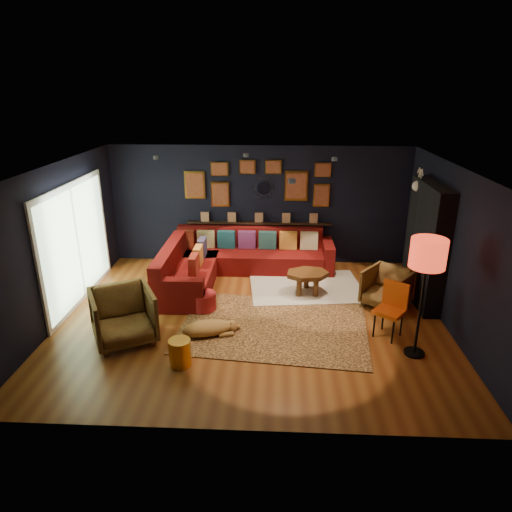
{
  "coord_description": "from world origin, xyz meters",
  "views": [
    {
      "loc": [
        0.42,
        -7.01,
        3.8
      ],
      "look_at": [
        0.05,
        0.3,
        1.04
      ],
      "focal_mm": 32.0,
      "sensor_mm": 36.0,
      "label": 1
    }
  ],
  "objects_px": {
    "coffee_table": "(307,276)",
    "armchair_left": "(123,314)",
    "pouf": "(203,301)",
    "gold_stool": "(180,353)",
    "armchair_right": "(387,286)",
    "dog": "(207,325)",
    "sectional": "(228,262)",
    "floor_lamp": "(428,258)",
    "orange_chair": "(392,305)"
  },
  "relations": [
    {
      "from": "pouf",
      "to": "armchair_right",
      "type": "bearing_deg",
      "value": 6.03
    },
    {
      "from": "floor_lamp",
      "to": "armchair_left",
      "type": "bearing_deg",
      "value": 177.71
    },
    {
      "from": "sectional",
      "to": "coffee_table",
      "type": "xyz_separation_m",
      "value": [
        1.61,
        -0.77,
        0.04
      ]
    },
    {
      "from": "armchair_left",
      "to": "floor_lamp",
      "type": "xyz_separation_m",
      "value": [
        4.46,
        -0.18,
        1.08
      ]
    },
    {
      "from": "armchair_left",
      "to": "gold_stool",
      "type": "bearing_deg",
      "value": -60.21
    },
    {
      "from": "pouf",
      "to": "orange_chair",
      "type": "relative_size",
      "value": 0.52
    },
    {
      "from": "coffee_table",
      "to": "gold_stool",
      "type": "height_order",
      "value": "coffee_table"
    },
    {
      "from": "gold_stool",
      "to": "sectional",
      "type": "bearing_deg",
      "value": 84.14
    },
    {
      "from": "armchair_left",
      "to": "floor_lamp",
      "type": "relative_size",
      "value": 0.51
    },
    {
      "from": "coffee_table",
      "to": "orange_chair",
      "type": "height_order",
      "value": "orange_chair"
    },
    {
      "from": "armchair_right",
      "to": "floor_lamp",
      "type": "relative_size",
      "value": 0.42
    },
    {
      "from": "coffee_table",
      "to": "armchair_left",
      "type": "relative_size",
      "value": 1.0
    },
    {
      "from": "pouf",
      "to": "armchair_left",
      "type": "distance_m",
      "value": 1.54
    },
    {
      "from": "orange_chair",
      "to": "dog",
      "type": "xyz_separation_m",
      "value": [
        -2.93,
        -0.2,
        -0.33
      ]
    },
    {
      "from": "sectional",
      "to": "dog",
      "type": "bearing_deg",
      "value": -91.7
    },
    {
      "from": "armchair_left",
      "to": "armchair_right",
      "type": "relative_size",
      "value": 1.22
    },
    {
      "from": "pouf",
      "to": "gold_stool",
      "type": "xyz_separation_m",
      "value": [
        -0.06,
        -1.71,
        0.02
      ]
    },
    {
      "from": "armchair_left",
      "to": "armchair_right",
      "type": "xyz_separation_m",
      "value": [
        4.37,
        1.43,
        -0.08
      ]
    },
    {
      "from": "armchair_right",
      "to": "orange_chair",
      "type": "distance_m",
      "value": 1.06
    },
    {
      "from": "armchair_left",
      "to": "gold_stool",
      "type": "height_order",
      "value": "armchair_left"
    },
    {
      "from": "sectional",
      "to": "orange_chair",
      "type": "xyz_separation_m",
      "value": [
        2.86,
        -2.25,
        0.2
      ]
    },
    {
      "from": "pouf",
      "to": "floor_lamp",
      "type": "xyz_separation_m",
      "value": [
        3.39,
        -1.26,
        1.36
      ]
    },
    {
      "from": "gold_stool",
      "to": "dog",
      "type": "relative_size",
      "value": 0.37
    },
    {
      "from": "floor_lamp",
      "to": "pouf",
      "type": "bearing_deg",
      "value": 159.65
    },
    {
      "from": "coffee_table",
      "to": "armchair_left",
      "type": "bearing_deg",
      "value": -147.79
    },
    {
      "from": "sectional",
      "to": "armchair_left",
      "type": "height_order",
      "value": "armchair_left"
    },
    {
      "from": "pouf",
      "to": "floor_lamp",
      "type": "relative_size",
      "value": 0.25
    },
    {
      "from": "gold_stool",
      "to": "floor_lamp",
      "type": "height_order",
      "value": "floor_lamp"
    },
    {
      "from": "armchair_left",
      "to": "gold_stool",
      "type": "xyz_separation_m",
      "value": [
        1.01,
        -0.63,
        -0.27
      ]
    },
    {
      "from": "sectional",
      "to": "floor_lamp",
      "type": "relative_size",
      "value": 1.87
    },
    {
      "from": "armchair_right",
      "to": "armchair_left",
      "type": "bearing_deg",
      "value": -123.59
    },
    {
      "from": "sectional",
      "to": "armchair_right",
      "type": "height_order",
      "value": "sectional"
    },
    {
      "from": "gold_stool",
      "to": "armchair_left",
      "type": "bearing_deg",
      "value": 147.9
    },
    {
      "from": "dog",
      "to": "pouf",
      "type": "bearing_deg",
      "value": 85.66
    },
    {
      "from": "armchair_left",
      "to": "dog",
      "type": "height_order",
      "value": "armchair_left"
    },
    {
      "from": "coffee_table",
      "to": "orange_chair",
      "type": "distance_m",
      "value": 1.94
    },
    {
      "from": "coffee_table",
      "to": "gold_stool",
      "type": "relative_size",
      "value": 2.32
    },
    {
      "from": "armchair_right",
      "to": "dog",
      "type": "height_order",
      "value": "armchair_right"
    },
    {
      "from": "dog",
      "to": "floor_lamp",
      "type": "bearing_deg",
      "value": -23.69
    },
    {
      "from": "pouf",
      "to": "dog",
      "type": "xyz_separation_m",
      "value": [
        0.2,
        -0.89,
        0.01
      ]
    },
    {
      "from": "coffee_table",
      "to": "dog",
      "type": "xyz_separation_m",
      "value": [
        -1.69,
        -1.68,
        -0.18
      ]
    },
    {
      "from": "sectional",
      "to": "coffee_table",
      "type": "bearing_deg",
      "value": -25.61
    },
    {
      "from": "floor_lamp",
      "to": "dog",
      "type": "height_order",
      "value": "floor_lamp"
    },
    {
      "from": "coffee_table",
      "to": "pouf",
      "type": "relative_size",
      "value": 2.03
    },
    {
      "from": "armchair_left",
      "to": "dog",
      "type": "relative_size",
      "value": 0.86
    },
    {
      "from": "gold_stool",
      "to": "armchair_right",
      "type": "bearing_deg",
      "value": 31.47
    },
    {
      "from": "pouf",
      "to": "armchair_left",
      "type": "xyz_separation_m",
      "value": [
        -1.07,
        -1.08,
        0.29
      ]
    },
    {
      "from": "armchair_left",
      "to": "orange_chair",
      "type": "height_order",
      "value": "armchair_left"
    },
    {
      "from": "pouf",
      "to": "sectional",
      "type": "bearing_deg",
      "value": 79.95
    },
    {
      "from": "coffee_table",
      "to": "sectional",
      "type": "bearing_deg",
      "value": 154.39
    }
  ]
}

